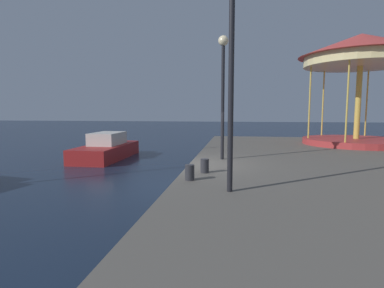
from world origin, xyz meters
The scene contains 7 objects.
ground_plane centered at (0.00, 0.00, 0.00)m, with size 120.00×120.00×0.00m, color #162338.
motorboat_red centered at (-5.33, 5.54, 0.52)m, with size 1.96×5.02×1.38m.
carousel centered at (7.67, 7.06, 5.01)m, with size 6.07×6.07×5.60m.
lamp_post_near_edge centered at (1.42, -3.37, 3.86)m, with size 0.36×0.36×4.50m.
lamp_post_mid_promenade centered at (1.03, 1.12, 3.78)m, with size 0.36×0.36×4.37m.
bollard_center centered at (0.66, -1.40, 1.00)m, with size 0.24×0.24×0.40m, color #2D2D33.
bollard_south centered at (0.38, -2.40, 1.00)m, with size 0.24×0.24×0.40m, color #2D2D33.
Camera 1 is at (1.58, -10.13, 2.58)m, focal length 29.19 mm.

